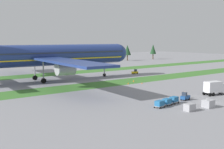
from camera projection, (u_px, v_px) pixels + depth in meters
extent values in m
plane|color=gray|center=(209.00, 102.00, 68.34)|extent=(400.00, 400.00, 0.00)
cube|color=#3D752D|center=(110.00, 83.00, 97.77)|extent=(320.00, 11.46, 0.01)
cube|color=#3D752D|center=(60.00, 74.00, 125.14)|extent=(320.00, 11.46, 0.01)
cylinder|color=navy|center=(51.00, 55.00, 102.75)|extent=(56.21, 12.04, 7.29)
sphere|color=navy|center=(117.00, 53.00, 117.82)|extent=(7.15, 7.15, 7.15)
cube|color=yellow|center=(51.00, 59.00, 102.91)|extent=(54.87, 12.07, 0.36)
cube|color=#283342|center=(60.00, 52.00, 104.48)|extent=(49.44, 11.53, 0.44)
cube|color=navy|center=(22.00, 55.00, 119.63)|extent=(12.02, 38.04, 0.66)
cylinder|color=#A3A3A8|center=(30.00, 61.00, 115.96)|extent=(5.77, 4.46, 4.01)
cube|color=navy|center=(69.00, 62.00, 82.38)|extent=(12.02, 38.04, 0.66)
cylinder|color=#A3A3A8|center=(65.00, 69.00, 88.06)|extent=(5.77, 4.46, 4.01)
cylinder|color=#A3A3A8|center=(104.00, 66.00, 115.08)|extent=(0.44, 0.44, 7.24)
cylinder|color=black|center=(104.00, 75.00, 115.51)|extent=(1.23, 0.52, 1.20)
cylinder|color=#A3A3A8|center=(35.00, 68.00, 104.57)|extent=(0.44, 0.44, 6.99)
cylinder|color=black|center=(35.00, 78.00, 104.99)|extent=(1.74, 0.74, 1.70)
cylinder|color=#A3A3A8|center=(43.00, 70.00, 97.28)|extent=(0.44, 0.44, 6.99)
cylinder|color=black|center=(44.00, 81.00, 97.70)|extent=(1.74, 0.74, 1.70)
cube|color=#1E4C8E|center=(185.00, 97.00, 70.93)|extent=(2.77, 1.70, 0.77)
cube|color=#283342|center=(184.00, 94.00, 70.55)|extent=(0.86, 1.19, 0.90)
cylinder|color=black|center=(185.00, 98.00, 72.01)|extent=(0.62, 0.29, 0.60)
cylinder|color=black|center=(189.00, 99.00, 71.26)|extent=(0.62, 0.29, 0.60)
cylinder|color=black|center=(181.00, 99.00, 70.69)|extent=(0.62, 0.29, 0.60)
cylinder|color=black|center=(185.00, 100.00, 69.94)|extent=(0.62, 0.29, 0.60)
cube|color=#A3A3A8|center=(174.00, 102.00, 67.26)|extent=(2.41, 1.83, 0.10)
cube|color=#23669E|center=(174.00, 99.00, 67.19)|extent=(2.12, 1.61, 1.10)
cylinder|color=black|center=(173.00, 102.00, 68.36)|extent=(0.41, 0.18, 0.40)
cylinder|color=black|center=(178.00, 102.00, 67.43)|extent=(0.41, 0.18, 0.40)
cylinder|color=black|center=(169.00, 103.00, 67.15)|extent=(0.41, 0.18, 0.40)
cylinder|color=black|center=(175.00, 104.00, 66.21)|extent=(0.41, 0.18, 0.40)
cube|color=#A3A3A8|center=(167.00, 104.00, 65.16)|extent=(2.41, 1.83, 0.10)
cube|color=#23669E|center=(167.00, 101.00, 65.09)|extent=(2.12, 1.61, 1.10)
cylinder|color=black|center=(166.00, 104.00, 66.26)|extent=(0.41, 0.18, 0.40)
cylinder|color=black|center=(172.00, 104.00, 65.32)|extent=(0.41, 0.18, 0.40)
cylinder|color=black|center=(162.00, 105.00, 65.04)|extent=(0.41, 0.18, 0.40)
cylinder|color=black|center=(167.00, 106.00, 64.11)|extent=(0.41, 0.18, 0.40)
cube|color=#A3A3A8|center=(159.00, 106.00, 63.05)|extent=(2.41, 1.83, 0.10)
cube|color=#23669E|center=(159.00, 103.00, 62.98)|extent=(2.12, 1.61, 1.10)
cylinder|color=black|center=(159.00, 106.00, 64.15)|extent=(0.41, 0.18, 0.40)
cylinder|color=black|center=(164.00, 107.00, 63.22)|extent=(0.41, 0.18, 0.40)
cylinder|color=black|center=(154.00, 107.00, 62.94)|extent=(0.41, 0.18, 0.40)
cylinder|color=black|center=(160.00, 108.00, 62.00)|extent=(0.41, 0.18, 0.40)
cube|color=silver|center=(222.00, 88.00, 78.55)|extent=(2.59, 2.67, 2.20)
cube|color=silver|center=(213.00, 87.00, 76.97)|extent=(4.85, 3.10, 2.80)
cylinder|color=black|center=(220.00, 92.00, 79.67)|extent=(1.00, 0.47, 0.96)
cylinder|color=black|center=(207.00, 93.00, 77.65)|extent=(1.00, 0.47, 0.96)
cylinder|color=black|center=(213.00, 94.00, 75.88)|extent=(1.00, 0.47, 0.96)
cylinder|color=black|center=(204.00, 93.00, 77.14)|extent=(1.00, 0.47, 0.96)
cylinder|color=black|center=(210.00, 95.00, 75.37)|extent=(1.00, 0.47, 0.96)
cube|color=yellow|center=(135.00, 72.00, 123.54)|extent=(2.70, 1.52, 0.77)
cube|color=#283342|center=(136.00, 70.00, 123.65)|extent=(0.79, 1.15, 0.90)
cylinder|color=black|center=(134.00, 74.00, 122.63)|extent=(0.61, 0.25, 0.60)
cylinder|color=black|center=(132.00, 73.00, 123.55)|extent=(0.61, 0.25, 0.60)
cylinder|color=black|center=(137.00, 73.00, 123.62)|extent=(0.61, 0.25, 0.60)
cylinder|color=black|center=(136.00, 73.00, 124.53)|extent=(0.61, 0.25, 0.60)
cylinder|color=black|center=(185.00, 97.00, 73.08)|extent=(0.18, 0.18, 0.85)
cylinder|color=black|center=(185.00, 97.00, 72.91)|extent=(0.18, 0.18, 0.85)
cylinder|color=orange|center=(185.00, 94.00, 72.91)|extent=(0.36, 0.36, 0.62)
sphere|color=tan|center=(185.00, 92.00, 72.85)|extent=(0.24, 0.24, 0.24)
cylinder|color=orange|center=(185.00, 94.00, 73.09)|extent=(0.10, 0.10, 0.58)
cylinder|color=orange|center=(185.00, 94.00, 72.74)|extent=(0.10, 0.10, 0.58)
cube|color=#A3A3A8|center=(207.00, 103.00, 63.50)|extent=(2.03, 1.64, 1.64)
cube|color=#A3A3A8|center=(190.00, 107.00, 60.17)|extent=(2.08, 1.70, 1.52)
cube|color=#A3A3A8|center=(209.00, 104.00, 63.02)|extent=(2.09, 1.72, 1.69)
cone|color=orange|center=(142.00, 83.00, 96.83)|extent=(0.44, 0.44, 0.47)
cone|color=orange|center=(128.00, 83.00, 95.80)|extent=(0.44, 0.44, 0.61)
cone|color=orange|center=(134.00, 81.00, 101.41)|extent=(0.44, 0.44, 0.61)
cylinder|color=#4C3823|center=(5.00, 65.00, 150.80)|extent=(0.70, 0.70, 3.00)
cone|color=#1E4223|center=(4.00, 56.00, 150.28)|extent=(3.79, 3.79, 5.52)
cylinder|color=#4C3823|center=(43.00, 63.00, 163.17)|extent=(0.70, 0.70, 2.60)
cone|color=#1E4223|center=(42.00, 53.00, 162.52)|extent=(5.70, 5.70, 8.18)
cylinder|color=#4C3823|center=(73.00, 61.00, 174.49)|extent=(0.70, 0.70, 2.93)
cone|color=#1E4223|center=(73.00, 52.00, 173.84)|extent=(4.77, 4.77, 7.93)
cylinder|color=#4C3823|center=(101.00, 59.00, 189.92)|extent=(0.70, 0.70, 3.92)
cone|color=#1E4223|center=(101.00, 51.00, 189.35)|extent=(3.89, 3.89, 5.54)
cylinder|color=#4C3823|center=(127.00, 58.00, 199.33)|extent=(0.70, 0.70, 3.74)
cone|color=#1E4223|center=(127.00, 50.00, 198.71)|extent=(4.97, 4.97, 6.63)
cylinder|color=#4C3823|center=(153.00, 57.00, 212.19)|extent=(0.70, 0.70, 3.84)
cone|color=#1E4223|center=(153.00, 49.00, 211.56)|extent=(4.36, 4.36, 6.78)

